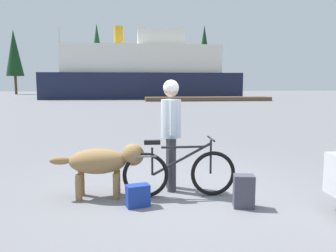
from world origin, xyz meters
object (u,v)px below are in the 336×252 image
backpack (244,191)px  dog (104,162)px  handbag_pannier (138,196)px  sailboat_moored (61,93)px  bicycle (179,172)px  person_cyclist (171,124)px  ferry_boat (143,74)px

backpack → dog: bearing=162.1°
dog → handbag_pannier: bearing=-42.4°
dog → sailboat_moored: (-9.19, 41.75, -0.01)m
backpack → sailboat_moored: size_ratio=0.05×
backpack → bicycle: bearing=147.2°
bicycle → dog: (-1.13, 0.10, 0.17)m
person_cyclist → dog: size_ratio=1.27×
handbag_pannier → sailboat_moored: size_ratio=0.03×
dog → sailboat_moored: size_ratio=0.15×
dog → backpack: size_ratio=3.06×
bicycle → person_cyclist: (-0.08, 0.37, 0.70)m
dog → bicycle: bearing=-4.8°
sailboat_moored → backpack: bearing=-75.3°
handbag_pannier → bicycle: bearing=30.2°
ferry_boat → sailboat_moored: size_ratio=2.48×
bicycle → backpack: size_ratio=3.76×
handbag_pannier → backpack: bearing=-6.9°
bicycle → handbag_pannier: (-0.62, -0.36, -0.22)m
backpack → sailboat_moored: sailboat_moored is taller
bicycle → person_cyclist: 0.80m
person_cyclist → ferry_boat: ferry_boat is taller
bicycle → dog: bicycle is taller
bicycle → sailboat_moored: (-10.31, 41.85, 0.16)m
handbag_pannier → sailboat_moored: bearing=102.9°
dog → ferry_boat: size_ratio=0.06×
dog → sailboat_moored: 42.75m
bicycle → backpack: bicycle is taller
ferry_boat → sailboat_moored: (-10.76, 4.63, -2.47)m
bicycle → dog: bearing=175.2°
ferry_boat → handbag_pannier: bearing=-91.6°
dog → backpack: 2.09m
sailboat_moored → ferry_boat: bearing=-23.3°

